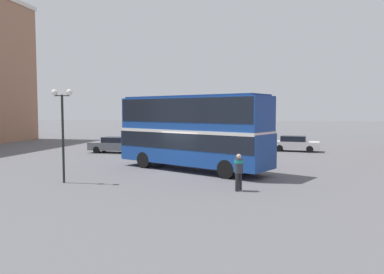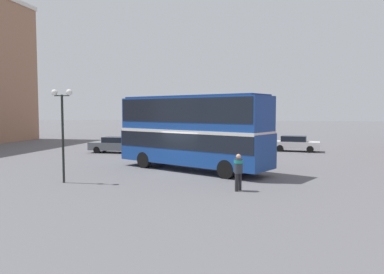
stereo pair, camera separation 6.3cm
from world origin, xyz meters
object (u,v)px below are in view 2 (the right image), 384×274
(pedestrian_foreground, at_px, (238,168))
(parked_car_kerb_far, at_px, (116,145))
(parked_car_kerb_near, at_px, (295,144))
(double_decker_bus, at_px, (192,128))
(street_lamp_twin_globe, at_px, (62,115))

(pedestrian_foreground, distance_m, parked_car_kerb_far, 18.42)
(pedestrian_foreground, xyz_separation_m, parked_car_kerb_near, (3.77, 18.32, -0.34))
(pedestrian_foreground, bearing_deg, double_decker_bus, -26.42)
(double_decker_bus, bearing_deg, street_lamp_twin_globe, -110.67)
(pedestrian_foreground, xyz_separation_m, parked_car_kerb_far, (-12.08, 13.90, -0.34))
(street_lamp_twin_globe, bearing_deg, double_decker_bus, 43.07)
(pedestrian_foreground, bearing_deg, street_lamp_twin_globe, 31.25)
(pedestrian_foreground, height_order, street_lamp_twin_globe, street_lamp_twin_globe)
(double_decker_bus, distance_m, parked_car_kerb_far, 12.23)
(double_decker_bus, relative_size, parked_car_kerb_near, 2.33)
(double_decker_bus, distance_m, street_lamp_twin_globe, 7.91)
(street_lamp_twin_globe, bearing_deg, parked_car_kerb_near, 54.63)
(double_decker_bus, bearing_deg, parked_car_kerb_near, 87.08)
(pedestrian_foreground, distance_m, street_lamp_twin_globe, 9.44)
(parked_car_kerb_near, distance_m, street_lamp_twin_globe, 22.43)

